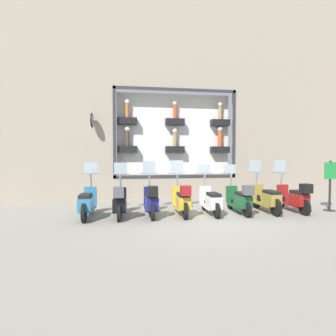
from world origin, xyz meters
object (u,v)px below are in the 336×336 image
object	(u,v)px
scooter_teal_7	(87,203)
scooter_olive_1	(267,199)
scooter_green_2	(240,199)
scooter_white_3	(211,201)
scooter_navy_5	(151,201)
shop_sign_post	(330,184)
scooter_black_6	(120,202)
scooter_yellow_4	(182,200)
scooter_red_0	(295,198)

from	to	relation	value
scooter_teal_7	scooter_olive_1	bearing A→B (deg)	-89.99
scooter_green_2	scooter_white_3	distance (m)	0.94
scooter_white_3	scooter_navy_5	bearing A→B (deg)	91.70
shop_sign_post	scooter_black_6	bearing A→B (deg)	90.15
scooter_black_6	scooter_navy_5	bearing A→B (deg)	-89.69
scooter_black_6	shop_sign_post	world-z (taller)	shop_sign_post
scooter_navy_5	scooter_black_6	world-z (taller)	scooter_navy_5
scooter_yellow_4	shop_sign_post	size ratio (longest dim) A/B	1.08
scooter_green_2	scooter_olive_1	bearing A→B (deg)	-85.40
scooter_white_3	shop_sign_post	distance (m)	4.10
scooter_red_0	scooter_white_3	world-z (taller)	scooter_red_0
scooter_green_2	scooter_navy_5	size ratio (longest dim) A/B	1.00
scooter_olive_1	scooter_white_3	distance (m)	1.86
scooter_navy_5	shop_sign_post	size ratio (longest dim) A/B	1.08
scooter_yellow_4	scooter_teal_7	distance (m)	2.80
shop_sign_post	scooter_navy_5	bearing A→B (deg)	90.13
scooter_olive_1	scooter_teal_7	bearing A→B (deg)	90.01
scooter_navy_5	scooter_black_6	distance (m)	0.93
scooter_green_2	scooter_yellow_4	bearing A→B (deg)	89.70
scooter_navy_5	scooter_yellow_4	bearing A→B (deg)	-89.99
scooter_black_6	scooter_teal_7	bearing A→B (deg)	85.76
scooter_teal_7	scooter_yellow_4	bearing A→B (deg)	-91.31
scooter_red_0	scooter_navy_5	xyz separation A→B (m)	(0.00, 4.66, 0.00)
scooter_black_6	scooter_yellow_4	bearing A→B (deg)	-89.84
scooter_olive_1	scooter_navy_5	world-z (taller)	scooter_olive_1
scooter_red_0	scooter_white_3	distance (m)	2.80
scooter_red_0	scooter_teal_7	xyz separation A→B (m)	(0.06, 6.53, -0.03)
scooter_red_0	scooter_green_2	distance (m)	1.86
scooter_black_6	scooter_olive_1	bearing A→B (deg)	-89.13
scooter_olive_1	scooter_green_2	distance (m)	0.94
shop_sign_post	scooter_green_2	bearing A→B (deg)	90.41
scooter_yellow_4	scooter_black_6	bearing A→B (deg)	90.16
scooter_olive_1	scooter_green_2	size ratio (longest dim) A/B	1.01
scooter_white_3	scooter_navy_5	world-z (taller)	scooter_navy_5
scooter_red_0	scooter_yellow_4	bearing A→B (deg)	90.00
scooter_olive_1	scooter_green_2	xyz separation A→B (m)	(-0.08, 0.93, 0.01)
scooter_navy_5	scooter_teal_7	world-z (taller)	scooter_navy_5
scooter_olive_1	scooter_navy_5	bearing A→B (deg)	91.01
scooter_green_2	scooter_black_6	distance (m)	3.73
scooter_navy_5	shop_sign_post	world-z (taller)	shop_sign_post
scooter_teal_7	scooter_white_3	bearing A→B (deg)	-90.14
scooter_green_2	shop_sign_post	size ratio (longest dim) A/B	1.08
scooter_olive_1	scooter_teal_7	distance (m)	5.59
scooter_white_3	scooter_navy_5	size ratio (longest dim) A/B	1.00
scooter_navy_5	shop_sign_post	distance (m)	5.95
scooter_yellow_4	scooter_navy_5	distance (m)	0.93
scooter_green_2	scooter_black_6	size ratio (longest dim) A/B	1.00
scooter_white_3	scooter_black_6	distance (m)	2.80
scooter_black_6	scooter_teal_7	size ratio (longest dim) A/B	0.99
scooter_navy_5	scooter_olive_1	bearing A→B (deg)	-88.99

